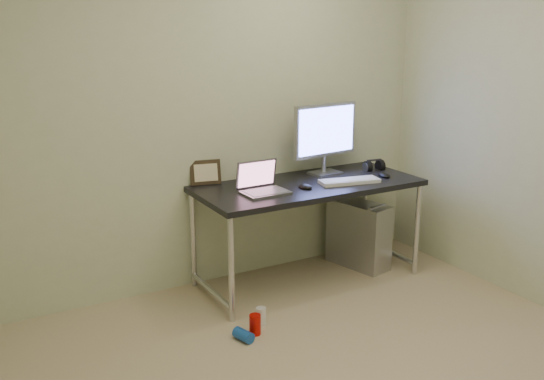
% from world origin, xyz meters
% --- Properties ---
extents(wall_back, '(3.50, 0.02, 2.50)m').
position_xyz_m(wall_back, '(0.00, 1.75, 1.25)').
color(wall_back, beige).
rests_on(wall_back, ground).
extents(desk, '(1.63, 0.71, 0.75)m').
position_xyz_m(desk, '(0.60, 1.39, 0.67)').
color(desk, black).
rests_on(desk, ground).
extents(tower_computer, '(0.33, 0.53, 0.55)m').
position_xyz_m(tower_computer, '(1.10, 1.43, 0.26)').
color(tower_computer, '#AEAEB2').
rests_on(tower_computer, ground).
extents(cable_a, '(0.01, 0.16, 0.69)m').
position_xyz_m(cable_a, '(1.05, 1.70, 0.40)').
color(cable_a, black).
rests_on(cable_a, ground).
extents(cable_b, '(0.02, 0.11, 0.71)m').
position_xyz_m(cable_b, '(1.14, 1.68, 0.38)').
color(cable_b, black).
rests_on(cable_b, ground).
extents(can_red, '(0.07, 0.07, 0.13)m').
position_xyz_m(can_red, '(-0.14, 0.85, 0.07)').
color(can_red, red).
rests_on(can_red, ground).
extents(can_white, '(0.07, 0.07, 0.12)m').
position_xyz_m(can_white, '(-0.05, 0.94, 0.06)').
color(can_white, white).
rests_on(can_white, ground).
extents(can_blue, '(0.10, 0.14, 0.07)m').
position_xyz_m(can_blue, '(-0.23, 0.81, 0.04)').
color(can_blue, blue).
rests_on(can_blue, ground).
extents(laptop, '(0.31, 0.26, 0.21)m').
position_xyz_m(laptop, '(0.19, 1.34, 0.80)').
color(laptop, '#9D9FA4').
rests_on(laptop, desk).
extents(monitor, '(0.57, 0.19, 0.54)m').
position_xyz_m(monitor, '(0.85, 1.57, 1.06)').
color(monitor, '#9D9FA4').
rests_on(monitor, desk).
extents(keyboard, '(0.46, 0.22, 0.03)m').
position_xyz_m(keyboard, '(0.86, 1.25, 0.76)').
color(keyboard, silver).
rests_on(keyboard, desk).
extents(mouse_right, '(0.10, 0.13, 0.04)m').
position_xyz_m(mouse_right, '(1.19, 1.27, 0.77)').
color(mouse_right, black).
rests_on(mouse_right, desk).
extents(mouse_left, '(0.10, 0.13, 0.04)m').
position_xyz_m(mouse_left, '(0.50, 1.28, 0.77)').
color(mouse_left, black).
rests_on(mouse_left, desk).
extents(headphones, '(0.17, 0.10, 0.11)m').
position_xyz_m(headphones, '(1.26, 1.48, 0.78)').
color(headphones, black).
rests_on(headphones, desk).
extents(picture_frame, '(0.23, 0.11, 0.18)m').
position_xyz_m(picture_frame, '(-0.06, 1.72, 0.84)').
color(picture_frame, '#2D2215').
rests_on(picture_frame, desk).
extents(webcam, '(0.05, 0.04, 0.12)m').
position_xyz_m(webcam, '(0.20, 1.66, 0.84)').
color(webcam, silver).
rests_on(webcam, desk).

